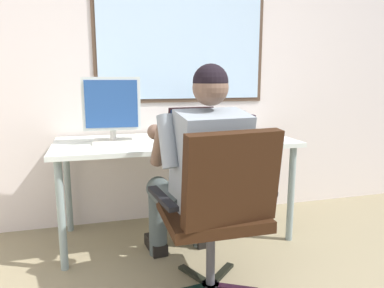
{
  "coord_description": "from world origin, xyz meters",
  "views": [
    {
      "loc": [
        -0.64,
        -0.72,
        1.17
      ],
      "look_at": [
        -0.07,
        1.38,
        0.76
      ],
      "focal_mm": 33.3,
      "sensor_mm": 36.0,
      "label": 1
    }
  ],
  "objects_px": {
    "person_seated": "(200,170)",
    "desk_speaker": "(249,124)",
    "desk": "(176,149)",
    "wine_glass": "(246,125)",
    "laptop": "(194,130)",
    "crt_monitor": "(112,106)",
    "office_chair": "(220,203)"
  },
  "relations": [
    {
      "from": "desk",
      "to": "desk_speaker",
      "type": "relative_size",
      "value": 11.36
    },
    {
      "from": "person_seated",
      "to": "laptop",
      "type": "relative_size",
      "value": 3.29
    },
    {
      "from": "person_seated",
      "to": "crt_monitor",
      "type": "height_order",
      "value": "person_seated"
    },
    {
      "from": "office_chair",
      "to": "crt_monitor",
      "type": "bearing_deg",
      "value": 120.85
    },
    {
      "from": "person_seated",
      "to": "crt_monitor",
      "type": "bearing_deg",
      "value": 129.63
    },
    {
      "from": "office_chair",
      "to": "laptop",
      "type": "height_order",
      "value": "laptop"
    },
    {
      "from": "crt_monitor",
      "to": "wine_glass",
      "type": "bearing_deg",
      "value": -9.15
    },
    {
      "from": "desk",
      "to": "wine_glass",
      "type": "bearing_deg",
      "value": -17.39
    },
    {
      "from": "desk",
      "to": "laptop",
      "type": "distance_m",
      "value": 0.19
    },
    {
      "from": "crt_monitor",
      "to": "laptop",
      "type": "bearing_deg",
      "value": 2.64
    },
    {
      "from": "office_chair",
      "to": "laptop",
      "type": "relative_size",
      "value": 2.46
    },
    {
      "from": "desk",
      "to": "person_seated",
      "type": "height_order",
      "value": "person_seated"
    },
    {
      "from": "laptop",
      "to": "desk_speaker",
      "type": "relative_size",
      "value": 2.55
    },
    {
      "from": "person_seated",
      "to": "desk_speaker",
      "type": "distance_m",
      "value": 0.95
    },
    {
      "from": "wine_glass",
      "to": "desk_speaker",
      "type": "relative_size",
      "value": 1.05
    },
    {
      "from": "desk",
      "to": "laptop",
      "type": "relative_size",
      "value": 4.45
    },
    {
      "from": "person_seated",
      "to": "wine_glass",
      "type": "height_order",
      "value": "person_seated"
    },
    {
      "from": "desk_speaker",
      "to": "desk",
      "type": "bearing_deg",
      "value": -166.96
    },
    {
      "from": "crt_monitor",
      "to": "desk_speaker",
      "type": "bearing_deg",
      "value": 7.9
    },
    {
      "from": "person_seated",
      "to": "laptop",
      "type": "xyz_separation_m",
      "value": [
        0.13,
        0.58,
        0.14
      ]
    },
    {
      "from": "office_chair",
      "to": "desk_speaker",
      "type": "bearing_deg",
      "value": 58.47
    },
    {
      "from": "wine_glass",
      "to": "laptop",
      "type": "bearing_deg",
      "value": 152.31
    },
    {
      "from": "person_seated",
      "to": "office_chair",
      "type": "bearing_deg",
      "value": -83.48
    },
    {
      "from": "office_chair",
      "to": "desk_speaker",
      "type": "height_order",
      "value": "office_chair"
    },
    {
      "from": "laptop",
      "to": "desk_speaker",
      "type": "bearing_deg",
      "value": 13.92
    },
    {
      "from": "crt_monitor",
      "to": "laptop",
      "type": "distance_m",
      "value": 0.61
    },
    {
      "from": "person_seated",
      "to": "desk_speaker",
      "type": "bearing_deg",
      "value": 48.43
    },
    {
      "from": "desk",
      "to": "laptop",
      "type": "xyz_separation_m",
      "value": [
        0.14,
        0.03,
        0.13
      ]
    },
    {
      "from": "crt_monitor",
      "to": "desk_speaker",
      "type": "height_order",
      "value": "crt_monitor"
    },
    {
      "from": "crt_monitor",
      "to": "wine_glass",
      "type": "distance_m",
      "value": 0.94
    },
    {
      "from": "person_seated",
      "to": "desk_speaker",
      "type": "xyz_separation_m",
      "value": [
        0.62,
        0.7,
        0.16
      ]
    },
    {
      "from": "laptop",
      "to": "wine_glass",
      "type": "bearing_deg",
      "value": -27.69
    }
  ]
}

